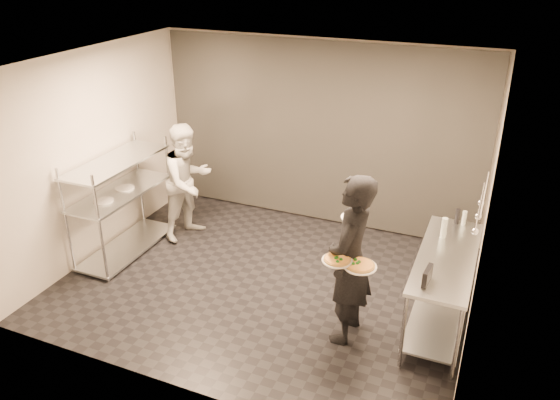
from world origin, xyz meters
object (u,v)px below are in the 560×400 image
at_px(pos_monitor, 427,276).
at_px(bottle_clear, 464,218).
at_px(pass_rack, 121,201).
at_px(chef, 188,182).
at_px(pizza_plate_near, 337,260).
at_px(waiter, 350,260).
at_px(bottle_dark, 457,216).
at_px(bottle_green, 444,228).
at_px(salad_plate, 354,216).
at_px(prep_counter, 444,278).
at_px(pizza_plate_far, 360,265).

relative_size(pos_monitor, bottle_clear, 1.32).
height_order(pass_rack, chef, chef).
relative_size(pizza_plate_near, bottle_clear, 1.77).
height_order(waiter, pos_monitor, waiter).
distance_m(bottle_clear, bottle_dark, 0.08).
relative_size(pizza_plate_near, bottle_dark, 1.65).
relative_size(pizza_plate_near, bottle_green, 1.30).
xyz_separation_m(pos_monitor, bottle_clear, (0.20, 1.43, 0.00)).
xyz_separation_m(pizza_plate_near, salad_plate, (0.02, 0.51, 0.26)).
distance_m(prep_counter, pos_monitor, 0.75).
height_order(chef, salad_plate, chef).
bearing_deg(pizza_plate_far, chef, 152.82).
distance_m(chef, salad_plate, 2.97).
distance_m(pass_rack, bottle_clear, 4.49).
bearing_deg(pizza_plate_far, salad_plate, 114.00).
height_order(waiter, salad_plate, waiter).
xyz_separation_m(waiter, pizza_plate_far, (0.15, -0.18, 0.08)).
bearing_deg(prep_counter, pass_rack, -179.97).
bearing_deg(pizza_plate_near, pass_rack, 166.76).
xyz_separation_m(prep_counter, salad_plate, (-0.99, -0.27, 0.71)).
distance_m(salad_plate, bottle_dark, 1.49).
relative_size(pizza_plate_far, pos_monitor, 1.45).
bearing_deg(pos_monitor, pizza_plate_far, -163.13).
xyz_separation_m(salad_plate, bottle_green, (0.89, 0.66, -0.29)).
bearing_deg(chef, bottle_clear, -72.13).
relative_size(bottle_green, bottle_dark, 1.27).
relative_size(chef, pizza_plate_near, 5.43).
height_order(prep_counter, bottle_dark, bottle_dark).
distance_m(prep_counter, bottle_clear, 0.89).
bearing_deg(bottle_clear, bottle_dark, 180.00).
distance_m(pos_monitor, bottle_clear, 1.45).
height_order(prep_counter, bottle_clear, bottle_clear).
bearing_deg(pos_monitor, bottle_clear, 87.84).
height_order(pizza_plate_near, pos_monitor, pizza_plate_near).
bearing_deg(pizza_plate_far, pizza_plate_near, -173.32).
bearing_deg(waiter, bottle_green, 141.20).
bearing_deg(pizza_plate_far, pos_monitor, 11.03).
bearing_deg(pos_monitor, salad_plate, 163.43).
height_order(prep_counter, chef, chef).
bearing_deg(prep_counter, pizza_plate_far, -135.48).
relative_size(pass_rack, waiter, 0.83).
bearing_deg(bottle_clear, pizza_plate_near, -124.36).
bearing_deg(pizza_plate_far, bottle_clear, 61.32).
distance_m(pass_rack, pizza_plate_far, 3.65).
xyz_separation_m(bottle_green, bottle_clear, (0.18, 0.41, -0.03)).
relative_size(waiter, bottle_dark, 10.04).
bearing_deg(pizza_plate_near, pizza_plate_far, 6.68).
relative_size(prep_counter, pizza_plate_far, 5.25).
bearing_deg(pizza_plate_near, bottle_clear, 55.64).
xyz_separation_m(waiter, bottle_green, (0.82, 0.97, 0.08)).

